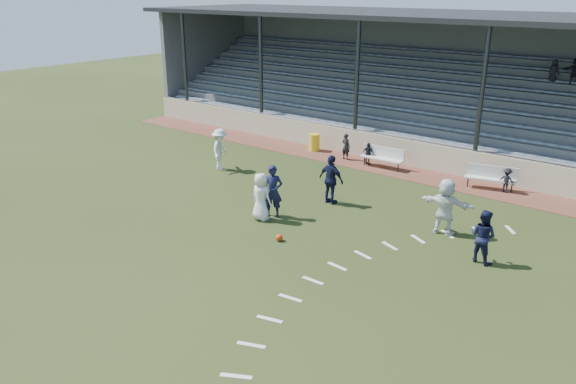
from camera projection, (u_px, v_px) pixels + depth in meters
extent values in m
plane|color=#293315|center=(239.00, 253.00, 17.49)|extent=(90.00, 90.00, 0.00)
cube|color=brown|center=(397.00, 170.00, 25.25)|extent=(34.00, 2.00, 0.02)
cube|color=beige|center=(409.00, 153.00, 25.82)|extent=(34.00, 0.18, 1.20)
cube|color=silver|center=(381.00, 159.00, 25.43)|extent=(2.01, 0.48, 0.06)
cube|color=silver|center=(384.00, 152.00, 25.51)|extent=(2.00, 0.14, 0.54)
cylinder|color=#2C2E33|center=(364.00, 160.00, 25.97)|extent=(0.06, 0.06, 0.40)
cylinder|color=#2C2E33|center=(398.00, 167.00, 25.04)|extent=(0.06, 0.06, 0.40)
cube|color=silver|center=(490.00, 179.00, 22.75)|extent=(2.04, 0.90, 0.06)
cube|color=silver|center=(493.00, 172.00, 22.82)|extent=(1.95, 0.57, 0.54)
cylinder|color=#2C2E33|center=(468.00, 182.00, 23.14)|extent=(0.06, 0.06, 0.40)
cylinder|color=#2C2E33|center=(512.00, 187.00, 22.51)|extent=(0.06, 0.06, 0.40)
cylinder|color=yellow|center=(314.00, 142.00, 28.14)|extent=(0.53, 0.53, 0.85)
sphere|color=#BF360B|center=(279.00, 238.00, 18.27)|extent=(0.24, 0.24, 0.24)
imported|color=silver|center=(261.00, 197.00, 19.70)|extent=(0.87, 0.59, 1.73)
imported|color=#121633|center=(273.00, 191.00, 19.95)|extent=(0.83, 0.73, 1.91)
imported|color=#121633|center=(483.00, 236.00, 16.69)|extent=(0.90, 0.76, 1.66)
imported|color=silver|center=(220.00, 149.00, 25.11)|extent=(1.16, 1.39, 1.87)
imported|color=#121633|center=(331.00, 180.00, 21.16)|extent=(1.16, 0.58, 1.90)
imported|color=silver|center=(446.00, 206.00, 18.55)|extent=(1.85, 0.75, 1.94)
imported|color=black|center=(346.00, 147.00, 26.63)|extent=(0.49, 0.35, 1.26)
imported|color=black|center=(368.00, 154.00, 25.91)|extent=(0.61, 0.27, 1.03)
imported|color=black|center=(507.00, 180.00, 22.40)|extent=(0.66, 0.38, 1.01)
cube|color=slate|center=(414.00, 150.00, 26.23)|extent=(34.00, 0.80, 1.20)
cube|color=gray|center=(416.00, 136.00, 26.08)|extent=(33.00, 0.28, 0.10)
cube|color=slate|center=(422.00, 142.00, 26.75)|extent=(34.00, 0.80, 1.60)
cube|color=gray|center=(424.00, 125.00, 26.53)|extent=(33.00, 0.28, 0.10)
cube|color=slate|center=(430.00, 135.00, 27.27)|extent=(34.00, 0.80, 2.00)
cube|color=gray|center=(432.00, 113.00, 26.99)|extent=(33.00, 0.28, 0.10)
cube|color=slate|center=(437.00, 128.00, 27.80)|extent=(34.00, 0.80, 2.40)
cube|color=gray|center=(440.00, 103.00, 27.44)|extent=(33.00, 0.28, 0.10)
cube|color=slate|center=(444.00, 121.00, 28.32)|extent=(34.00, 0.80, 2.80)
cube|color=gray|center=(447.00, 92.00, 27.89)|extent=(33.00, 0.28, 0.10)
cube|color=slate|center=(451.00, 114.00, 28.84)|extent=(34.00, 0.80, 3.20)
cube|color=gray|center=(455.00, 82.00, 28.34)|extent=(33.00, 0.28, 0.10)
cube|color=slate|center=(457.00, 108.00, 29.36)|extent=(34.00, 0.80, 3.60)
cube|color=gray|center=(462.00, 72.00, 28.80)|extent=(33.00, 0.28, 0.10)
cube|color=slate|center=(463.00, 102.00, 29.89)|extent=(34.00, 0.80, 4.00)
cube|color=gray|center=(468.00, 63.00, 29.25)|extent=(33.00, 0.28, 0.10)
cube|color=slate|center=(469.00, 96.00, 30.41)|extent=(34.00, 0.80, 4.40)
cube|color=gray|center=(475.00, 53.00, 29.70)|extent=(33.00, 0.28, 0.10)
cube|color=slate|center=(476.00, 76.00, 30.50)|extent=(34.00, 0.40, 6.40)
cube|color=slate|center=(209.00, 59.00, 37.58)|extent=(0.30, 7.80, 6.40)
cube|color=black|center=(453.00, 16.00, 26.48)|extent=(34.60, 9.00, 0.22)
cylinder|color=#2C2E33|center=(185.00, 67.00, 33.64)|extent=(0.20, 0.20, 6.50)
cylinder|color=#2C2E33|center=(261.00, 76.00, 30.18)|extent=(0.20, 0.20, 6.50)
cylinder|color=#2C2E33|center=(357.00, 88.00, 26.71)|extent=(0.20, 0.20, 6.50)
cylinder|color=#2C2E33|center=(481.00, 103.00, 23.25)|extent=(0.20, 0.20, 6.50)
cylinder|color=#2C2E33|center=(410.00, 139.00, 25.60)|extent=(34.00, 0.05, 0.05)
imported|color=black|center=(554.00, 71.00, 26.04)|extent=(0.58, 0.47, 1.03)
imported|color=black|center=(575.00, 71.00, 25.49)|extent=(1.15, 0.65, 1.19)
cube|color=white|center=(510.00, 230.00, 19.14)|extent=(0.54, 0.61, 0.01)
cube|color=white|center=(478.00, 231.00, 19.04)|extent=(0.59, 0.56, 0.01)
cube|color=white|center=(447.00, 234.00, 18.80)|extent=(0.64, 0.51, 0.01)
cube|color=white|center=(418.00, 239.00, 18.44)|extent=(0.67, 0.44, 0.01)
cube|color=white|center=(390.00, 246.00, 17.95)|extent=(0.70, 0.37, 0.01)
cube|color=white|center=(363.00, 255.00, 17.35)|extent=(0.71, 0.29, 0.01)
cube|color=white|center=(337.00, 266.00, 16.65)|extent=(0.71, 0.21, 0.01)
cube|color=white|center=(313.00, 280.00, 15.85)|extent=(0.70, 0.12, 0.01)
cube|color=white|center=(290.00, 298.00, 14.96)|extent=(0.71, 0.21, 0.01)
cube|color=white|center=(270.00, 319.00, 14.01)|extent=(0.71, 0.29, 0.01)
cube|color=white|center=(251.00, 345.00, 13.01)|extent=(0.70, 0.37, 0.01)
cube|color=white|center=(236.00, 376.00, 11.97)|extent=(0.67, 0.44, 0.01)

